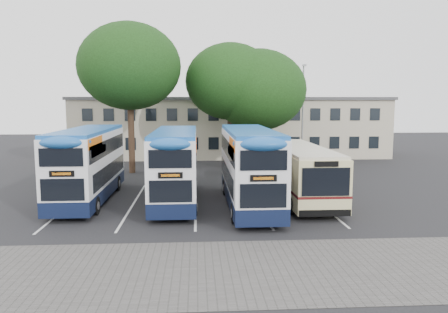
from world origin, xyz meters
name	(u,v)px	position (x,y,z in m)	size (l,w,h in m)	color
ground	(277,227)	(0.00, 0.00, 0.00)	(120.00, 120.00, 0.00)	black
paving_strip	(246,269)	(-2.00, -5.00, 0.01)	(40.00, 6.00, 0.01)	#595654
bay_lines	(195,203)	(-3.75, 5.00, 0.01)	(14.12, 11.00, 0.01)	silver
depot_building	(231,126)	(0.00, 26.99, 3.15)	(32.40, 8.40, 6.20)	beige
lamp_post	(303,109)	(6.00, 19.97, 5.08)	(0.25, 1.05, 9.06)	gray
tree_left	(130,66)	(-8.90, 16.12, 8.50)	(8.11, 8.11, 11.96)	black
tree_mid	(230,82)	(-0.75, 18.05, 7.42)	(7.63, 7.63, 10.68)	black
tree_right	(258,90)	(1.65, 18.08, 6.72)	(8.15, 8.15, 10.19)	black
bus_dd_left	(89,161)	(-9.90, 6.08, 2.30)	(2.43, 10.04, 4.18)	black
bus_dd_mid	(176,163)	(-4.87, 5.45, 2.27)	(2.40, 9.90, 4.12)	black
bus_dd_right	(249,164)	(-0.80, 4.14, 2.34)	(2.48, 10.22, 4.26)	black
bus_single	(299,169)	(2.41, 5.88, 1.77)	(2.66, 10.47, 3.12)	beige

